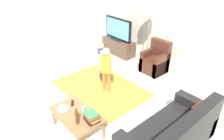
% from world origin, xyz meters
% --- Properties ---
extents(ground, '(7.80, 7.80, 0.00)m').
position_xyz_m(ground, '(0.00, 0.00, 0.00)').
color(ground, beige).
extents(wall_back, '(6.00, 0.12, 2.70)m').
position_xyz_m(wall_back, '(0.00, 3.00, 1.35)').
color(wall_back, silver).
rests_on(wall_back, ground).
extents(wall_left, '(0.12, 6.00, 2.70)m').
position_xyz_m(wall_left, '(-3.00, 0.00, 1.35)').
color(wall_left, silver).
rests_on(wall_left, ground).
extents(area_rug, '(2.20, 1.60, 0.01)m').
position_xyz_m(area_rug, '(-0.36, 0.54, 0.00)').
color(area_rug, '#B28C33').
rests_on(area_rug, ground).
extents(tv_stand, '(1.20, 0.44, 0.50)m').
position_xyz_m(tv_stand, '(-1.63, 2.30, 0.24)').
color(tv_stand, '#4C3828').
rests_on(tv_stand, ground).
extents(tv, '(1.10, 0.28, 0.71)m').
position_xyz_m(tv, '(-1.63, 2.28, 0.85)').
color(tv, black).
rests_on(tv, tv_stand).
extents(couch, '(0.80, 1.80, 0.86)m').
position_xyz_m(couch, '(1.89, 0.28, 0.29)').
color(couch, black).
rests_on(couch, ground).
extents(armchair, '(0.60, 0.60, 0.90)m').
position_xyz_m(armchair, '(-0.05, 2.26, 0.30)').
color(armchair, '#472319').
rests_on(armchair, ground).
extents(floor_lamp, '(0.36, 0.36, 1.78)m').
position_xyz_m(floor_lamp, '(-0.54, 2.45, 1.54)').
color(floor_lamp, '#262626').
rests_on(floor_lamp, ground).
extents(child_near_tv, '(0.32, 0.22, 1.06)m').
position_xyz_m(child_near_tv, '(-0.68, 0.81, 0.63)').
color(child_near_tv, '#4C4C59').
rests_on(child_near_tv, ground).
extents(child_center, '(0.33, 0.24, 1.11)m').
position_xyz_m(child_center, '(-0.21, 0.60, 0.67)').
color(child_center, orange).
rests_on(child_center, ground).
extents(coffee_table, '(1.00, 0.60, 0.42)m').
position_xyz_m(coffee_table, '(0.49, -0.66, 0.37)').
color(coffee_table, olive).
rests_on(coffee_table, ground).
extents(book_stack, '(0.29, 0.24, 0.15)m').
position_xyz_m(book_stack, '(0.81, -0.56, 0.50)').
color(book_stack, black).
rests_on(book_stack, coffee_table).
extents(bottle, '(0.06, 0.06, 0.32)m').
position_xyz_m(bottle, '(0.71, -0.78, 0.55)').
color(bottle, '#4C3319').
rests_on(bottle, coffee_table).
extents(tv_remote, '(0.17, 0.13, 0.02)m').
position_xyz_m(tv_remote, '(0.19, -0.56, 0.43)').
color(tv_remote, black).
rests_on(tv_remote, coffee_table).
extents(soda_can, '(0.07, 0.07, 0.12)m').
position_xyz_m(soda_can, '(0.54, -0.54, 0.48)').
color(soda_can, silver).
rests_on(soda_can, coffee_table).
extents(plate, '(0.22, 0.22, 0.02)m').
position_xyz_m(plate, '(0.21, -0.78, 0.43)').
color(plate, white).
rests_on(plate, coffee_table).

